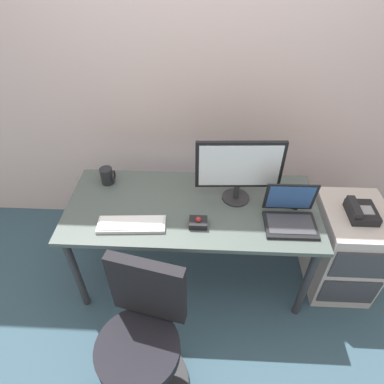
# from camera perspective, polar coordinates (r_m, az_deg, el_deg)

# --- Properties ---
(ground_plane) EXTENTS (8.00, 8.00, 0.00)m
(ground_plane) POSITION_cam_1_polar(r_m,az_deg,el_deg) (2.70, 0.00, -13.65)
(ground_plane) COLOR #344F5E
(back_wall) EXTENTS (6.00, 0.10, 2.80)m
(back_wall) POSITION_cam_1_polar(r_m,az_deg,el_deg) (2.40, 0.86, 21.55)
(back_wall) COLOR beige
(back_wall) RESTS_ON ground
(desk) EXTENTS (1.63, 0.71, 0.72)m
(desk) POSITION_cam_1_polar(r_m,az_deg,el_deg) (2.20, 0.00, -3.84)
(desk) COLOR #48524E
(desk) RESTS_ON ground
(file_cabinet) EXTENTS (0.42, 0.53, 0.70)m
(file_cabinet) POSITION_cam_1_polar(r_m,az_deg,el_deg) (2.62, 24.58, -8.86)
(file_cabinet) COLOR beige
(file_cabinet) RESTS_ON ground
(desk_phone) EXTENTS (0.17, 0.20, 0.09)m
(desk_phone) POSITION_cam_1_polar(r_m,az_deg,el_deg) (2.35, 27.05, -3.03)
(desk_phone) COLOR black
(desk_phone) RESTS_ON file_cabinet
(office_chair) EXTENTS (0.52, 0.53, 0.94)m
(office_chair) POSITION_cam_1_polar(r_m,az_deg,el_deg) (1.96, -8.43, -24.22)
(office_chair) COLOR black
(office_chair) RESTS_ON ground
(monitor_main) EXTENTS (0.54, 0.18, 0.44)m
(monitor_main) POSITION_cam_1_polar(r_m,az_deg,el_deg) (2.06, 8.12, 4.10)
(monitor_main) COLOR #262628
(monitor_main) RESTS_ON desk
(keyboard) EXTENTS (0.42, 0.16, 0.03)m
(keyboard) POSITION_cam_1_polar(r_m,az_deg,el_deg) (2.05, -10.36, -5.48)
(keyboard) COLOR silver
(keyboard) RESTS_ON desk
(laptop) EXTENTS (0.31, 0.26, 0.24)m
(laptop) POSITION_cam_1_polar(r_m,az_deg,el_deg) (2.10, 16.55, -3.78)
(laptop) COLOR black
(laptop) RESTS_ON desk
(trackball_mouse) EXTENTS (0.11, 0.09, 0.07)m
(trackball_mouse) POSITION_cam_1_polar(r_m,az_deg,el_deg) (2.01, 1.08, -5.23)
(trackball_mouse) COLOR black
(trackball_mouse) RESTS_ON desk
(coffee_mug) EXTENTS (0.10, 0.09, 0.12)m
(coffee_mug) POSITION_cam_1_polar(r_m,az_deg,el_deg) (2.37, -14.36, 2.73)
(coffee_mug) COLOR black
(coffee_mug) RESTS_ON desk
(cell_phone) EXTENTS (0.10, 0.16, 0.01)m
(cell_phone) POSITION_cam_1_polar(r_m,az_deg,el_deg) (2.27, 16.96, -1.55)
(cell_phone) COLOR black
(cell_phone) RESTS_ON desk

